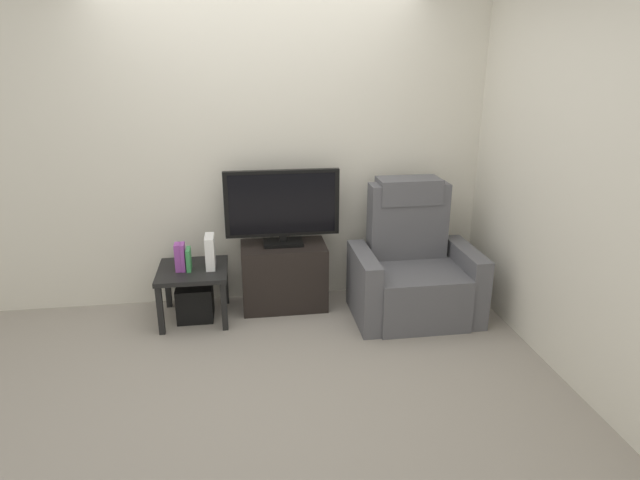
{
  "coord_description": "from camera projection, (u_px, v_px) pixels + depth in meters",
  "views": [
    {
      "loc": [
        -0.18,
        -3.28,
        2.02
      ],
      "look_at": [
        0.38,
        0.5,
        0.7
      ],
      "focal_mm": 30.21,
      "sensor_mm": 36.0,
      "label": 1
    }
  ],
  "objects": [
    {
      "name": "subwoofer_box",
      "position": [
        195.0,
        302.0,
        4.32
      ],
      "size": [
        0.28,
        0.28,
        0.28
      ],
      "primitive_type": "cube",
      "color": "black",
      "rests_on": "ground"
    },
    {
      "name": "tv_stand",
      "position": [
        284.0,
        276.0,
        4.49
      ],
      "size": [
        0.69,
        0.41,
        0.54
      ],
      "color": "black",
      "rests_on": "ground"
    },
    {
      "name": "television",
      "position": [
        282.0,
        206.0,
        4.32
      ],
      "size": [
        0.92,
        0.2,
        0.62
      ],
      "color": "black",
      "rests_on": "tv_stand"
    },
    {
      "name": "game_console",
      "position": [
        210.0,
        252.0,
        4.22
      ],
      "size": [
        0.07,
        0.2,
        0.26
      ],
      "primitive_type": "cube",
      "color": "white",
      "rests_on": "side_table"
    },
    {
      "name": "book_middle",
      "position": [
        183.0,
        257.0,
        4.17
      ],
      "size": [
        0.03,
        0.11,
        0.22
      ],
      "primitive_type": "cube",
      "color": "purple",
      "rests_on": "side_table"
    },
    {
      "name": "wall_side",
      "position": [
        553.0,
        169.0,
        3.59
      ],
      "size": [
        0.06,
        4.48,
        2.6
      ],
      "primitive_type": "cube",
      "color": "beige",
      "rests_on": "ground"
    },
    {
      "name": "ground_plane",
      "position": [
        277.0,
        360.0,
        3.75
      ],
      "size": [
        6.4,
        6.4,
        0.0
      ],
      "primitive_type": "plane",
      "color": "gray"
    },
    {
      "name": "wall_back",
      "position": [
        263.0,
        148.0,
        4.39
      ],
      "size": [
        6.4,
        0.06,
        2.6
      ],
      "primitive_type": "cube",
      "color": "beige",
      "rests_on": "ground"
    },
    {
      "name": "recliner_armchair",
      "position": [
        413.0,
        270.0,
        4.35
      ],
      "size": [
        0.98,
        0.78,
        1.08
      ],
      "rotation": [
        0.0,
        0.0,
        0.0
      ],
      "color": "#515156",
      "rests_on": "ground"
    },
    {
      "name": "side_table",
      "position": [
        193.0,
        276.0,
        4.25
      ],
      "size": [
        0.54,
        0.54,
        0.43
      ],
      "color": "black",
      "rests_on": "ground"
    },
    {
      "name": "book_leftmost",
      "position": [
        178.0,
        257.0,
        4.16
      ],
      "size": [
        0.04,
        0.1,
        0.22
      ],
      "primitive_type": "cube",
      "color": "purple",
      "rests_on": "side_table"
    },
    {
      "name": "book_rightmost",
      "position": [
        189.0,
        259.0,
        4.18
      ],
      "size": [
        0.03,
        0.14,
        0.18
      ],
      "primitive_type": "cube",
      "color": "#388C4C",
      "rests_on": "side_table"
    }
  ]
}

